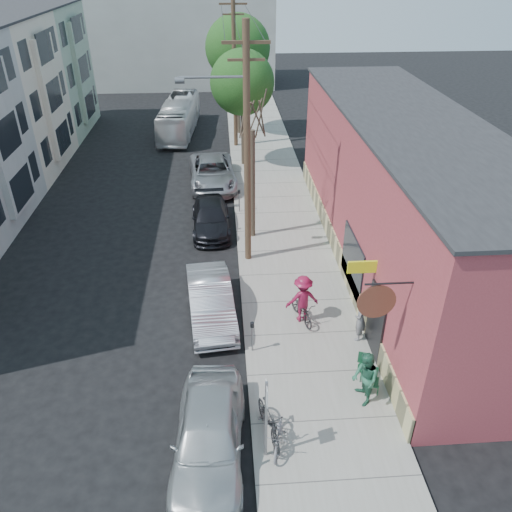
{
  "coord_description": "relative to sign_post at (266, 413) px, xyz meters",
  "views": [
    {
      "loc": [
        1.46,
        -14.03,
        12.16
      ],
      "look_at": [
        2.67,
        3.37,
        1.5
      ],
      "focal_mm": 35.0,
      "sensor_mm": 36.0,
      "label": 1
    }
  ],
  "objects": [
    {
      "name": "parking_meter_near",
      "position": [
        -0.1,
        4.28,
        -0.85
      ],
      "size": [
        0.14,
        0.14,
        1.24
      ],
      "color": "slate",
      "rests_on": "sidewalk"
    },
    {
      "name": "end_cap_building",
      "position": [
        -4.35,
        47.07,
        4.17
      ],
      "size": [
        18.0,
        8.0,
        12.0
      ],
      "primitive_type": "cube",
      "color": "#ADADA8",
      "rests_on": "ground"
    },
    {
      "name": "car_2",
      "position": [
        -1.61,
        13.68,
        -1.17
      ],
      "size": [
        2.05,
        4.66,
        1.33
      ],
      "primitive_type": "imported",
      "rotation": [
        0.0,
        0.0,
        0.04
      ],
      "color": "black",
      "rests_on": "ground"
    },
    {
      "name": "tree_bare",
      "position": [
        0.45,
        12.64,
        0.97
      ],
      "size": [
        0.24,
        0.24,
        5.3
      ],
      "color": "#44392C",
      "rests_on": "sidewalk"
    },
    {
      "name": "patio_chair_a",
      "position": [
        3.52,
        2.11,
        -1.24
      ],
      "size": [
        0.64,
        0.64,
        0.88
      ],
      "primitive_type": null,
      "rotation": [
        0.0,
        0.0,
        -0.35
      ],
      "color": "#13442A",
      "rests_on": "sidewalk"
    },
    {
      "name": "tree_leafy_far",
      "position": [
        0.45,
        29.09,
        4.45
      ],
      "size": [
        4.65,
        4.65,
        8.47
      ],
      "color": "#44392C",
      "rests_on": "sidewalk"
    },
    {
      "name": "utility_pole_near",
      "position": [
        0.04,
        10.52,
        3.58
      ],
      "size": [
        3.57,
        0.28,
        10.0
      ],
      "color": "#503A28",
      "rests_on": "sidewalk"
    },
    {
      "name": "patron_green",
      "position": [
        3.17,
        1.75,
        -0.75
      ],
      "size": [
        0.78,
        0.96,
        1.86
      ],
      "primitive_type": "imported",
      "rotation": [
        0.0,
        0.0,
        -1.49
      ],
      "color": "#29684B",
      "rests_on": "sidewalk"
    },
    {
      "name": "bus",
      "position": [
        -4.15,
        29.84,
        -0.55
      ],
      "size": [
        2.85,
        9.32,
        2.56
      ],
      "primitive_type": "imported",
      "rotation": [
        0.0,
        0.0,
        -0.08
      ],
      "color": "white",
      "rests_on": "ground"
    },
    {
      "name": "sign_post",
      "position": [
        0.0,
        0.0,
        0.0
      ],
      "size": [
        0.07,
        0.45,
        2.8
      ],
      "color": "slate",
      "rests_on": "sidewalk"
    },
    {
      "name": "car_0",
      "position": [
        -1.55,
        0.22,
        -1.01
      ],
      "size": [
        2.23,
        4.93,
        1.64
      ],
      "primitive_type": "imported",
      "rotation": [
        0.0,
        0.0,
        -0.06
      ],
      "color": "#AFB4B7",
      "rests_on": "ground"
    },
    {
      "name": "cafe_building",
      "position": [
        6.64,
        10.06,
        1.47
      ],
      "size": [
        6.6,
        20.2,
        6.61
      ],
      "color": "#9C3A41",
      "rests_on": "ground"
    },
    {
      "name": "cyclist",
      "position": [
        1.88,
        5.89,
        -0.72
      ],
      "size": [
        1.34,
        0.89,
        1.93
      ],
      "primitive_type": "imported",
      "rotation": [
        0.0,
        0.0,
        3.29
      ],
      "color": "maroon",
      "rests_on": "sidewalk"
    },
    {
      "name": "parked_bike_b",
      "position": [
        0.39,
        0.26,
        -1.28
      ],
      "size": [
        0.88,
        1.62,
        0.81
      ],
      "primitive_type": "imported",
      "rotation": [
        0.0,
        0.0,
        -0.24
      ],
      "color": "slate",
      "rests_on": "sidewalk"
    },
    {
      "name": "car_3",
      "position": [
        -1.55,
        19.35,
        -1.03
      ],
      "size": [
        3.04,
        5.92,
        1.6
      ],
      "primitive_type": "imported",
      "rotation": [
        0.0,
        0.0,
        0.07
      ],
      "color": "#97999E",
      "rests_on": "ground"
    },
    {
      "name": "cyclist_bike",
      "position": [
        1.88,
        5.89,
        -1.23
      ],
      "size": [
        1.07,
        1.82,
        0.9
      ],
      "primitive_type": "imported",
      "rotation": [
        0.0,
        0.0,
        0.29
      ],
      "color": "black",
      "rests_on": "sidewalk"
    },
    {
      "name": "parked_bike_a",
      "position": [
        0.14,
        0.68,
        -1.11
      ],
      "size": [
        0.96,
        1.96,
        1.14
      ],
      "primitive_type": "imported",
      "rotation": [
        0.0,
        0.0,
        0.24
      ],
      "color": "black",
      "rests_on": "sidewalk"
    },
    {
      "name": "car_1",
      "position": [
        -1.55,
        6.48,
        -1.07
      ],
      "size": [
        2.1,
        4.79,
        1.53
      ],
      "primitive_type": "imported",
      "rotation": [
        0.0,
        0.0,
        0.1
      ],
      "color": "#B5B4BD",
      "rests_on": "ground"
    },
    {
      "name": "patron_grey",
      "position": [
        3.78,
        4.68,
        -0.82
      ],
      "size": [
        0.63,
        0.74,
        1.73
      ],
      "primitive_type": "imported",
      "rotation": [
        0.0,
        0.0,
        -1.98
      ],
      "color": "gray",
      "rests_on": "sidewalk"
    },
    {
      "name": "ground",
      "position": [
        -2.35,
        5.07,
        -1.83
      ],
      "size": [
        120.0,
        120.0,
        0.0
      ],
      "primitive_type": "plane",
      "color": "black"
    },
    {
      "name": "patio_chair_b",
      "position": [
        3.51,
        2.72,
        -1.24
      ],
      "size": [
        0.65,
        0.65,
        0.88
      ],
      "primitive_type": null,
      "rotation": [
        0.0,
        0.0,
        -0.37
      ],
      "color": "#13442A",
      "rests_on": "sidewalk"
    },
    {
      "name": "sidewalk",
      "position": [
        1.9,
        16.07,
        -1.76
      ],
      "size": [
        4.5,
        58.0,
        0.15
      ],
      "primitive_type": "cube",
      "color": "gray",
      "rests_on": "ground"
    },
    {
      "name": "parking_meter_far",
      "position": [
        -0.1,
        15.35,
        -0.85
      ],
      "size": [
        0.14,
        0.14,
        1.24
      ],
      "color": "slate",
      "rests_on": "sidewalk"
    },
    {
      "name": "tree_leafy_mid",
      "position": [
        0.45,
        22.47,
        3.5
      ],
      "size": [
        3.94,
        3.94,
        7.17
      ],
      "color": "#44392C",
      "rests_on": "sidewalk"
    },
    {
      "name": "utility_pole_far",
      "position": [
        0.1,
        26.21,
        3.51
      ],
      "size": [
        1.8,
        0.28,
        10.0
      ],
      "color": "#503A28",
      "rests_on": "sidewalk"
    }
  ]
}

